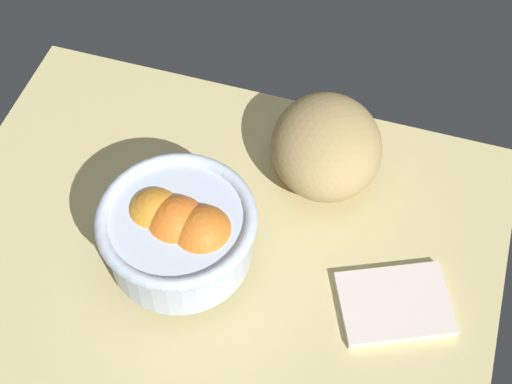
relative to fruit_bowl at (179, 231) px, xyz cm
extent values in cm
cube|color=#CFBE80|center=(-3.24, -1.59, -8.56)|extent=(71.98, 57.53, 3.00)
cylinder|color=silver|center=(0.06, 0.01, -5.88)|extent=(8.21, 8.21, 2.35)
cylinder|color=silver|center=(0.06, 0.01, -0.99)|extent=(17.47, 17.47, 7.44)
torus|color=silver|center=(0.06, 0.01, 2.73)|extent=(19.07, 19.07, 1.60)
sphere|color=orange|center=(3.13, -0.69, 0.65)|extent=(7.29, 7.29, 7.29)
sphere|color=orange|center=(-3.02, 0.43, 0.76)|extent=(7.88, 7.88, 7.88)
sphere|color=orange|center=(0.06, 0.01, 0.76)|extent=(7.88, 7.88, 7.88)
sphere|color=orange|center=(0.06, 0.01, 0.68)|extent=(7.42, 7.42, 7.42)
sphere|color=orange|center=(0.06, 0.01, 0.72)|extent=(7.66, 7.66, 7.66)
ellipsoid|color=tan|center=(-13.47, -19.14, -1.75)|extent=(18.55, 19.95, 10.61)
cube|color=silver|center=(-26.73, -1.71, -6.47)|extent=(16.10, 14.31, 1.17)
camera|label=1|loc=(-23.09, 44.22, 77.63)|focal=54.13mm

